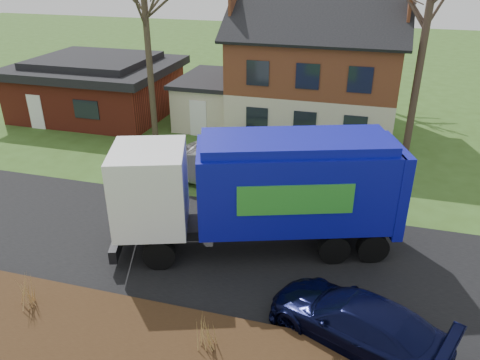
# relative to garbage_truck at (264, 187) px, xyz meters

# --- Properties ---
(ground) EXTENTS (120.00, 120.00, 0.00)m
(ground) POSITION_rel_garbage_truck_xyz_m (-2.02, -0.59, -2.42)
(ground) COLOR #34521B
(ground) RESTS_ON ground
(road) EXTENTS (80.00, 7.00, 0.02)m
(road) POSITION_rel_garbage_truck_xyz_m (-2.02, -0.59, -2.41)
(road) COLOR black
(road) RESTS_ON ground
(mulch_verge) EXTENTS (80.00, 3.50, 0.30)m
(mulch_verge) POSITION_rel_garbage_truck_xyz_m (-2.02, -5.89, -2.27)
(mulch_verge) COLOR black
(mulch_verge) RESTS_ON ground
(main_house) EXTENTS (12.95, 8.95, 9.26)m
(main_house) POSITION_rel_garbage_truck_xyz_m (-0.53, 13.32, 1.61)
(main_house) COLOR beige
(main_house) RESTS_ON ground
(ranch_house) EXTENTS (9.80, 8.20, 3.70)m
(ranch_house) POSITION_rel_garbage_truck_xyz_m (-14.02, 12.41, -0.61)
(ranch_house) COLOR maroon
(ranch_house) RESTS_ON ground
(garbage_truck) EXTENTS (10.12, 5.68, 4.20)m
(garbage_truck) POSITION_rel_garbage_truck_xyz_m (0.00, 0.00, 0.00)
(garbage_truck) COLOR black
(garbage_truck) RESTS_ON ground
(silver_sedan) EXTENTS (5.33, 2.14, 1.72)m
(silver_sedan) POSITION_rel_garbage_truck_xyz_m (-3.13, 4.48, -1.56)
(silver_sedan) COLOR #929499
(silver_sedan) RESTS_ON ground
(navy_wagon) EXTENTS (5.38, 3.81, 1.45)m
(navy_wagon) POSITION_rel_garbage_truck_xyz_m (3.49, -3.84, -1.70)
(navy_wagon) COLOR black
(navy_wagon) RESTS_ON ground
(grass_clump_west) EXTENTS (0.39, 0.32, 1.02)m
(grass_clump_west) POSITION_rel_garbage_truck_xyz_m (-5.74, -5.37, -1.61)
(grass_clump_west) COLOR #B1864E
(grass_clump_west) RESTS_ON mulch_verge
(grass_clump_mid) EXTENTS (0.37, 0.30, 1.02)m
(grass_clump_mid) POSITION_rel_garbage_truck_xyz_m (-0.21, -5.36, -1.61)
(grass_clump_mid) COLOR #A9854A
(grass_clump_mid) RESTS_ON mulch_verge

